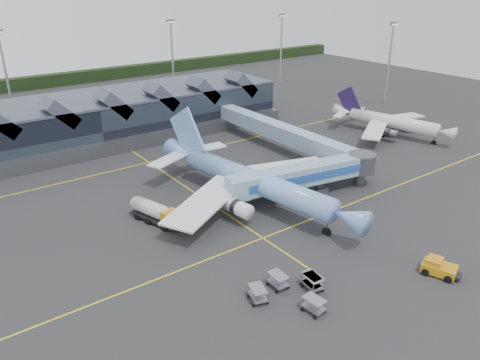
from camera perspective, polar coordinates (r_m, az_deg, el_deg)
ground at (r=71.74m, az=-1.20°, el=-4.45°), size 260.00×260.00×0.00m
taxi_stripes at (r=79.29m, az=-5.36°, el=-1.68°), size 120.00×60.00×0.01m
tree_line_far at (r=168.98m, az=-23.57°, el=10.88°), size 260.00×4.00×4.00m
terminal at (r=108.01m, az=-18.21°, el=6.93°), size 90.00×22.25×12.52m
light_masts at (r=129.96m, az=-9.84°, el=13.88°), size 132.40×42.56×22.45m
main_airliner at (r=74.76m, az=1.10°, el=0.09°), size 35.57×41.34×13.31m
regional_jet at (r=113.45m, az=17.69°, el=6.86°), size 26.03×28.87×9.97m
jet_bridge at (r=78.22m, az=8.97°, el=0.81°), size 27.72×8.48×5.71m
fuel_truck at (r=70.57m, az=-10.40°, el=-3.77°), size 4.75×9.32×3.13m
pushback_tug at (r=63.31m, az=23.09°, el=-9.79°), size 3.93×4.94×1.99m
baggage_carts at (r=55.32m, az=6.70°, el=-12.92°), size 8.76×8.28×1.72m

